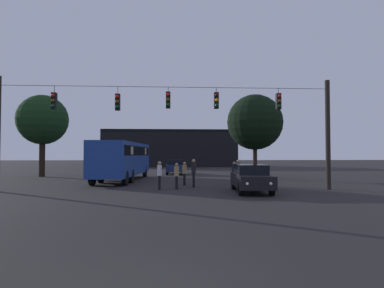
{
  "coord_description": "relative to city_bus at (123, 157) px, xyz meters",
  "views": [
    {
      "loc": [
        0.37,
        -4.64,
        2.1
      ],
      "look_at": [
        1.36,
        12.98,
        2.66
      ],
      "focal_mm": 30.2,
      "sensor_mm": 36.0,
      "label": 1
    }
  ],
  "objects": [
    {
      "name": "pedestrian_trailing",
      "position": [
        3.21,
        -6.9,
        -0.92
      ],
      "size": [
        0.25,
        0.37,
        1.68
      ],
      "color": "black",
      "rests_on": "ground"
    },
    {
      "name": "pedestrian_near_bus",
      "position": [
        8.53,
        -3.9,
        -0.88
      ],
      "size": [
        0.28,
        0.39,
        1.73
      ],
      "color": "black",
      "rests_on": "ground"
    },
    {
      "name": "overhead_signal_span",
      "position": [
        3.7,
        -7.38,
        2.06
      ],
      "size": [
        19.38,
        0.44,
        6.53
      ],
      "color": "black",
      "rests_on": "ground"
    },
    {
      "name": "car_near_right",
      "position": [
        8.33,
        -8.4,
        -1.07
      ],
      "size": [
        2.06,
        4.42,
        1.52
      ],
      "color": "black",
      "rests_on": "ground"
    },
    {
      "name": "car_far_left",
      "position": [
        4.18,
        7.88,
        -1.07
      ],
      "size": [
        1.84,
        4.36,
        1.52
      ],
      "color": "navy",
      "rests_on": "ground"
    },
    {
      "name": "pedestrian_crossing_center",
      "position": [
        5.31,
        -5.66,
        -0.85
      ],
      "size": [
        0.3,
        0.39,
        1.78
      ],
      "color": "black",
      "rests_on": "ground"
    },
    {
      "name": "pedestrian_far_side",
      "position": [
        4.77,
        -4.4,
        -0.98
      ],
      "size": [
        0.3,
        0.4,
        1.58
      ],
      "color": "black",
      "rests_on": "ground"
    },
    {
      "name": "ground_plane",
      "position": [
        3.69,
        3.04,
        -1.87
      ],
      "size": [
        168.0,
        168.0,
        0.0
      ],
      "primitive_type": "plane",
      "color": "black",
      "rests_on": "ground"
    },
    {
      "name": "tree_behind_building",
      "position": [
        11.07,
        1.45,
        3.0
      ],
      "size": [
        4.81,
        4.81,
        7.28
      ],
      "color": "#2D2116",
      "rests_on": "ground"
    },
    {
      "name": "city_bus",
      "position": [
        0.0,
        0.0,
        0.0
      ],
      "size": [
        3.28,
        11.15,
        3.0
      ],
      "color": "navy",
      "rests_on": "ground"
    },
    {
      "name": "tree_left_silhouette",
      "position": [
        -8.23,
        4.75,
        3.42
      ],
      "size": [
        4.64,
        4.64,
        7.65
      ],
      "color": "black",
      "rests_on": "ground"
    },
    {
      "name": "pedestrian_crossing_right",
      "position": [
        8.03,
        -5.05,
        -0.97
      ],
      "size": [
        0.3,
        0.4,
        1.6
      ],
      "color": "black",
      "rests_on": "ground"
    },
    {
      "name": "pedestrian_crossing_left",
      "position": [
        4.22,
        -6.64,
        -0.99
      ],
      "size": [
        0.3,
        0.4,
        1.57
      ],
      "color": "black",
      "rests_on": "ground"
    },
    {
      "name": "corner_building",
      "position": [
        3.43,
        30.25,
        1.21
      ],
      "size": [
        22.22,
        8.53,
        6.15
      ],
      "color": "black",
      "rests_on": "ground"
    }
  ]
}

